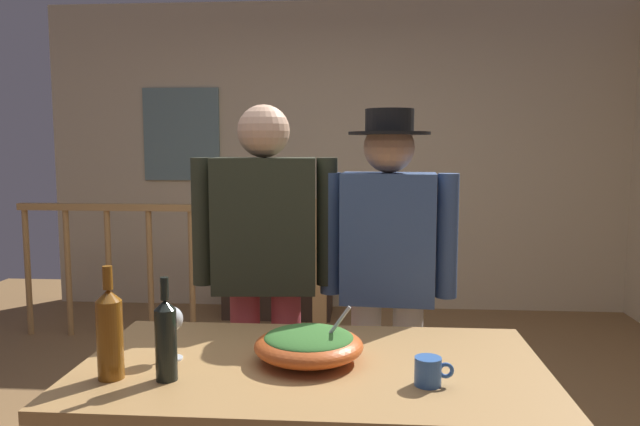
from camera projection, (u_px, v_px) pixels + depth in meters
The scene contains 13 objects.
back_wall at pixel (336, 157), 5.34m from camera, with size 5.10×0.10×2.67m, color beige.
framed_picture at pixel (182, 134), 5.36m from camera, with size 0.68×0.03×0.81m, color slate.
stair_railing at pixel (217, 257), 4.48m from camera, with size 2.32×0.10×1.06m.
tv_console at pixel (279, 291), 5.15m from camera, with size 0.90×0.40×0.41m, color #38281E.
flat_screen_tv at pixel (278, 241), 5.07m from camera, with size 0.52×0.12×0.40m.
serving_table at pixel (312, 383), 1.96m from camera, with size 1.49×0.83×0.75m.
salad_bowl at pixel (309, 344), 1.97m from camera, with size 0.36×0.36×0.19m.
wine_glass at pixel (172, 322), 1.97m from camera, with size 0.07×0.07×0.18m.
wine_bottle_dark at pixel (166, 338), 1.80m from camera, with size 0.06×0.06×0.31m.
wine_bottle_amber at pixel (110, 332), 1.81m from camera, with size 0.08×0.08×0.34m.
mug_blue at pixel (429, 371), 1.77m from camera, with size 0.11×0.08×0.08m.
person_standing_left at pixel (265, 257), 2.62m from camera, with size 0.63×0.25×1.62m.
person_standing_right at pixel (388, 264), 2.59m from camera, with size 0.58×0.34×1.60m.
Camera 1 is at (0.26, -2.58, 1.45)m, focal length 34.01 mm.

